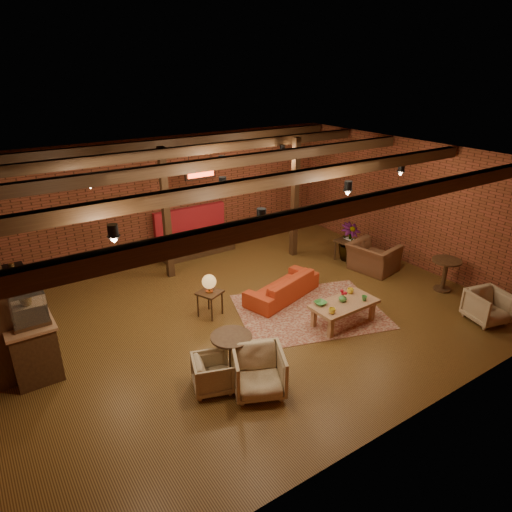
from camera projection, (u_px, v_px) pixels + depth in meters
floor at (247, 313)px, 9.76m from camera, size 10.00×10.00×0.00m
ceiling at (246, 163)px, 8.50m from camera, size 10.00×8.00×0.02m
wall_back at (166, 197)px, 12.19m from camera, size 10.00×0.02×3.20m
wall_front at (407, 335)px, 6.06m from camera, size 10.00×0.02×3.20m
wall_right at (411, 204)px, 11.67m from camera, size 0.02×8.00×3.20m
ceiling_beams at (246, 170)px, 8.55m from camera, size 9.80×6.40×0.22m
ceiling_pipe at (206, 167)px, 9.86m from camera, size 9.60×0.12×0.12m
post_left at (166, 215)px, 10.81m from camera, size 0.16×0.16×3.20m
post_right at (295, 199)px, 12.08m from camera, size 0.16×0.16×3.20m
service_counter at (23, 314)px, 8.12m from camera, size 0.80×2.50×1.60m
plant_counter at (22, 288)px, 8.16m from camera, size 0.35×0.39×0.30m
banquette at (196, 236)px, 12.58m from camera, size 2.10×0.70×1.00m
service_sign at (200, 173)px, 11.51m from camera, size 0.86×0.06×0.30m
ceiling_spotlights at (246, 181)px, 8.63m from camera, size 6.40×4.40×0.28m
rug at (309, 311)px, 9.81m from camera, size 3.57×3.11×0.01m
sofa at (282, 286)px, 10.29m from camera, size 2.04×1.25×0.56m
coffee_table at (343, 305)px, 9.20m from camera, size 1.41×0.72×0.73m
side_table_lamp at (209, 285)px, 9.39m from camera, size 0.59×0.59×0.94m
round_table_left at (232, 348)px, 7.70m from camera, size 0.70×0.70×0.73m
armchair_a at (213, 372)px, 7.38m from camera, size 0.76×0.78×0.65m
armchair_b at (259, 370)px, 7.29m from camera, size 1.04×1.02×0.83m
armchair_right at (373, 253)px, 11.54m from camera, size 0.92×1.24×0.98m
side_table_book at (347, 242)px, 12.15m from camera, size 0.59×0.59×0.60m
round_table_right at (445, 270)px, 10.53m from camera, size 0.66×0.66×0.77m
armchair_far at (488, 305)px, 9.31m from camera, size 0.86×0.82×0.74m
plant_tall at (352, 205)px, 11.78m from camera, size 1.71×1.71×3.05m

